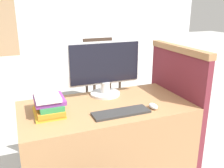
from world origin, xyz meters
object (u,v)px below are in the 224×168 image
book_stack (49,105)px  monitor (105,69)px  mouse (153,106)px  far_chair (101,69)px  keyboard (121,113)px

book_stack → monitor: bearing=23.5°
monitor → mouse: monitor is taller
far_chair → monitor: bearing=-128.9°
keyboard → far_chair: far_chair is taller
keyboard → book_stack: bearing=158.4°
mouse → book_stack: size_ratio=0.35×
mouse → far_chair: size_ratio=0.09×
keyboard → far_chair: bearing=74.9°
keyboard → monitor: bearing=85.9°
monitor → far_chair: bearing=72.2°
monitor → far_chair: (0.49, 1.51, -0.42)m
monitor → far_chair: size_ratio=0.62×
keyboard → far_chair: (0.51, 1.91, -0.20)m
far_chair → book_stack: bearing=-140.7°
monitor → keyboard: (-0.03, -0.40, -0.22)m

